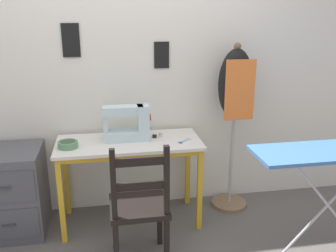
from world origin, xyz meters
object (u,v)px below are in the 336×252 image
at_px(sewing_machine, 129,124).
at_px(dress_form, 235,95).
at_px(scissors, 183,142).
at_px(ironing_board, 335,155).
at_px(fabric_bowl, 68,144).
at_px(filing_cabinet, 14,191).
at_px(thread_spool_mid_table, 161,134).
at_px(wooden_chair, 139,207).
at_px(thread_spool_near_machine, 155,136).

relative_size(sewing_machine, dress_form, 0.26).
bearing_deg(scissors, ironing_board, -33.27).
distance_m(fabric_bowl, filing_cabinet, 0.62).
relative_size(sewing_machine, thread_spool_mid_table, 9.70).
bearing_deg(scissors, filing_cabinet, 175.26).
bearing_deg(wooden_chair, sewing_machine, 91.22).
bearing_deg(thread_spool_near_machine, scissors, -33.01).
distance_m(thread_spool_near_machine, dress_form, 0.77).
distance_m(wooden_chair, filing_cabinet, 1.12).
bearing_deg(thread_spool_mid_table, wooden_chair, -111.51).
xyz_separation_m(fabric_bowl, wooden_chair, (0.49, -0.50, -0.31)).
height_order(scissors, filing_cabinet, scissors).
distance_m(scissors, dress_form, 0.62).
bearing_deg(ironing_board, wooden_chair, 174.04).
xyz_separation_m(thread_spool_near_machine, dress_form, (0.70, 0.06, 0.30)).
bearing_deg(scissors, fabric_bowl, 178.06).
relative_size(thread_spool_near_machine, dress_form, 0.03).
bearing_deg(fabric_bowl, dress_form, 6.86).
relative_size(thread_spool_mid_table, dress_form, 0.03).
relative_size(fabric_bowl, thread_spool_near_machine, 3.46).
distance_m(scissors, wooden_chair, 0.69).
xyz_separation_m(scissors, thread_spool_near_machine, (-0.21, 0.14, 0.02)).
bearing_deg(thread_spool_near_machine, sewing_machine, -177.45).
bearing_deg(dress_form, thread_spool_near_machine, -175.05).
height_order(thread_spool_near_machine, thread_spool_mid_table, thread_spool_near_machine).
relative_size(thread_spool_near_machine, ironing_board, 0.04).
relative_size(filing_cabinet, ironing_board, 0.61).
distance_m(thread_spool_mid_table, filing_cabinet, 1.27).
distance_m(wooden_chair, dress_form, 1.27).
relative_size(thread_spool_near_machine, thread_spool_mid_table, 1.12).
bearing_deg(filing_cabinet, ironing_board, -17.54).
bearing_deg(sewing_machine, wooden_chair, -88.78).
height_order(sewing_machine, scissors, sewing_machine).
height_order(fabric_bowl, dress_form, dress_form).
distance_m(thread_spool_near_machine, filing_cabinet, 1.22).
height_order(scissors, thread_spool_mid_table, thread_spool_mid_table).
height_order(fabric_bowl, thread_spool_near_machine, fabric_bowl).
relative_size(scissors, filing_cabinet, 0.18).
xyz_separation_m(sewing_machine, thread_spool_mid_table, (0.27, 0.04, -0.12)).
height_order(sewing_machine, thread_spool_near_machine, sewing_machine).
bearing_deg(dress_form, wooden_chair, -143.24).
bearing_deg(scissors, thread_spool_near_machine, 146.99).
relative_size(fabric_bowl, ironing_board, 0.13).
bearing_deg(thread_spool_near_machine, dress_form, 4.95).
bearing_deg(filing_cabinet, thread_spool_near_machine, 1.20).
height_order(fabric_bowl, wooden_chair, wooden_chair).
height_order(scissors, wooden_chair, wooden_chair).
height_order(filing_cabinet, dress_form, dress_form).
bearing_deg(thread_spool_mid_table, scissors, -48.23).
distance_m(filing_cabinet, ironing_board, 2.45).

